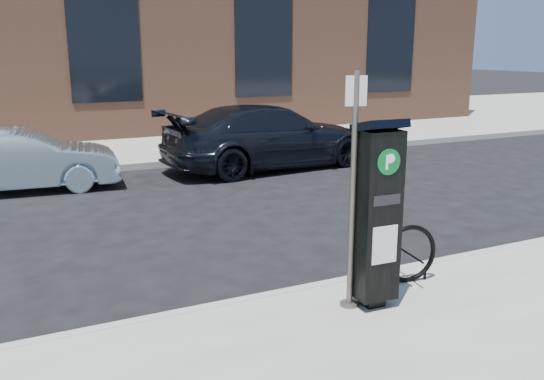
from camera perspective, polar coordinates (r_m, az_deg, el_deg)
ground at (r=6.65m, az=3.98°, el=-10.51°), size 120.00×120.00×0.00m
sidewalk_far at (r=19.67m, az=-16.74°, el=5.39°), size 60.00×12.00×0.15m
curb_near at (r=6.61m, az=4.08°, el=-9.98°), size 60.00×0.12×0.16m
curb_far at (r=13.87m, az=-12.66°, el=2.36°), size 60.00×0.12×0.16m
building at (r=22.50m, az=-18.80°, el=16.64°), size 28.00×10.05×8.25m
parking_kiosk at (r=5.85m, az=10.25°, el=-2.18°), size 0.46×0.41×1.94m
sign_pole at (r=5.74m, az=8.00°, el=-0.44°), size 0.21×0.19×2.39m
bike_rack at (r=6.72m, az=13.42°, el=-6.20°), size 0.68×0.16×0.68m
car_silver at (r=12.34m, az=-23.73°, el=2.71°), size 3.86×1.67×1.24m
car_dark at (r=13.58m, az=-0.25°, el=5.32°), size 5.29×2.51×1.49m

